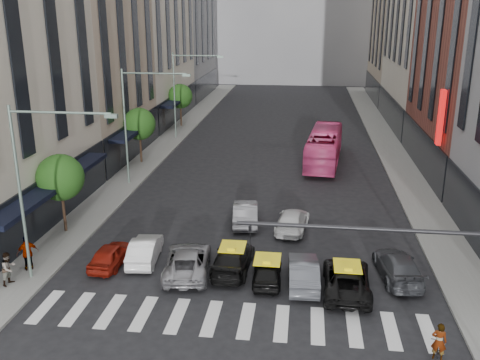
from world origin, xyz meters
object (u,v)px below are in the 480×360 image
(car_red, at_px, (111,255))
(taxi_center, at_px, (267,271))
(streetlamp_mid, at_px, (136,112))
(bus, at_px, (324,147))
(motorcycle, at_px, (437,355))
(taxi_left, at_px, (233,259))
(pedestrian_far, at_px, (28,253))
(car_white_front, at_px, (145,250))
(streetlamp_far, at_px, (183,84))
(streetlamp_near, at_px, (36,172))
(pedestrian_near, at_px, (9,268))

(car_red, xyz_separation_m, taxi_center, (8.66, -0.79, -0.01))
(streetlamp_mid, bearing_deg, bus, 28.51)
(bus, height_order, motorcycle, bus)
(bus, bearing_deg, taxi_left, 82.03)
(pedestrian_far, bearing_deg, car_white_front, 162.25)
(car_red, height_order, car_white_front, car_white_front)
(streetlamp_far, bearing_deg, streetlamp_mid, -90.00)
(car_white_front, relative_size, pedestrian_far, 2.12)
(taxi_left, distance_m, taxi_center, 2.19)
(car_white_front, relative_size, taxi_left, 0.87)
(streetlamp_mid, bearing_deg, car_red, -79.27)
(taxi_center, xyz_separation_m, pedestrian_far, (-12.72, -0.51, 0.49))
(streetlamp_near, relative_size, motorcycle, 5.53)
(pedestrian_near, relative_size, pedestrian_far, 0.90)
(streetlamp_near, relative_size, pedestrian_near, 5.19)
(bus, bearing_deg, streetlamp_far, -22.51)
(taxi_center, distance_m, pedestrian_near, 13.07)
(streetlamp_far, distance_m, bus, 17.33)
(streetlamp_far, relative_size, pedestrian_far, 4.67)
(pedestrian_near, bearing_deg, pedestrian_far, 7.46)
(streetlamp_mid, distance_m, pedestrian_far, 16.05)
(streetlamp_near, xyz_separation_m, streetlamp_mid, (0.00, 16.00, 0.00))
(streetlamp_near, relative_size, pedestrian_far, 4.67)
(bus, xyz_separation_m, pedestrian_near, (-16.34, -24.88, -0.53))
(streetlamp_mid, relative_size, bus, 0.81)
(taxi_left, xyz_separation_m, bus, (5.38, 21.72, 0.87))
(car_red, xyz_separation_m, pedestrian_near, (-4.24, -2.91, 0.39))
(taxi_left, bearing_deg, bus, -101.61)
(streetlamp_far, distance_m, car_white_front, 29.96)
(streetlamp_near, distance_m, bus, 28.51)
(motorcycle, height_order, pedestrian_near, pedestrian_near)
(streetlamp_near, bearing_deg, taxi_center, 6.34)
(streetlamp_near, height_order, pedestrian_far, streetlamp_near)
(streetlamp_far, relative_size, pedestrian_near, 5.19)
(streetlamp_far, height_order, pedestrian_near, streetlamp_far)
(taxi_center, bearing_deg, taxi_left, -30.22)
(streetlamp_near, bearing_deg, motorcycle, -14.20)
(pedestrian_near, bearing_deg, car_red, -42.01)
(car_red, relative_size, motorcycle, 2.27)
(streetlamp_near, relative_size, taxi_center, 2.47)
(streetlamp_near, bearing_deg, bus, 58.44)
(streetlamp_far, xyz_separation_m, taxi_center, (11.30, -30.74, -5.28))
(streetlamp_mid, height_order, taxi_center, streetlamp_mid)
(taxi_center, distance_m, bus, 23.03)
(streetlamp_near, bearing_deg, streetlamp_far, 90.00)
(streetlamp_far, relative_size, taxi_center, 2.47)
(bus, height_order, pedestrian_far, bus)
(streetlamp_far, xyz_separation_m, motorcycle, (18.48, -36.68, -5.48))
(car_white_front, bearing_deg, taxi_center, 161.69)
(taxi_left, bearing_deg, motorcycle, 144.93)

